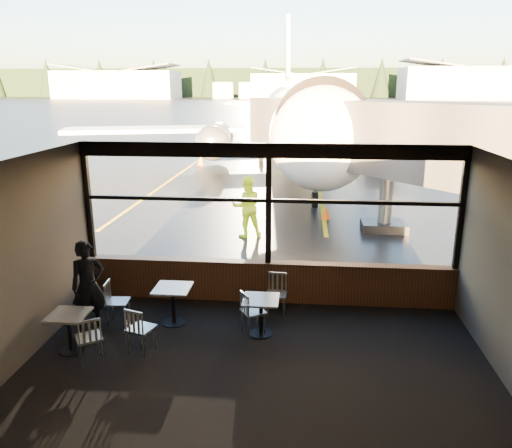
# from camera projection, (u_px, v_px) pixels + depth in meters

# --- Properties ---
(ground_plane) EXTENTS (520.00, 520.00, 0.00)m
(ground_plane) POSITION_uv_depth(u_px,v_px,m) (302.00, 105.00, 126.23)
(ground_plane) COLOR black
(ground_plane) RESTS_ON ground
(carpet_floor) EXTENTS (8.00, 6.00, 0.01)m
(carpet_floor) POSITION_uv_depth(u_px,v_px,m) (255.00, 376.00, 8.22)
(carpet_floor) COLOR black
(carpet_floor) RESTS_ON ground
(ceiling) EXTENTS (8.00, 6.00, 0.04)m
(ceiling) POSITION_uv_depth(u_px,v_px,m) (255.00, 166.00, 7.29)
(ceiling) COLOR #38332D
(ceiling) RESTS_ON ground
(wall_left) EXTENTS (0.04, 6.00, 3.50)m
(wall_left) POSITION_uv_depth(u_px,v_px,m) (11.00, 269.00, 8.12)
(wall_left) COLOR #4F493F
(wall_left) RESTS_ON ground
(wall_back) EXTENTS (8.00, 0.04, 3.50)m
(wall_back) POSITION_uv_depth(u_px,v_px,m) (225.00, 390.00, 4.88)
(wall_back) COLOR #4F493F
(wall_back) RESTS_ON ground
(window_sill) EXTENTS (8.00, 0.28, 0.90)m
(window_sill) POSITION_uv_depth(u_px,v_px,m) (268.00, 282.00, 10.98)
(window_sill) COLOR #522E19
(window_sill) RESTS_ON ground
(window_header) EXTENTS (8.00, 0.18, 0.30)m
(window_header) POSITION_uv_depth(u_px,v_px,m) (269.00, 150.00, 10.21)
(window_header) COLOR black
(window_header) RESTS_ON ground
(mullion_left) EXTENTS (0.12, 0.12, 2.60)m
(mullion_left) POSITION_uv_depth(u_px,v_px,m) (88.00, 201.00, 10.87)
(mullion_left) COLOR black
(mullion_left) RESTS_ON ground
(mullion_centre) EXTENTS (0.12, 0.12, 2.60)m
(mullion_centre) POSITION_uv_depth(u_px,v_px,m) (269.00, 205.00, 10.51)
(mullion_centre) COLOR black
(mullion_centre) RESTS_ON ground
(mullion_right) EXTENTS (0.12, 0.12, 2.60)m
(mullion_right) POSITION_uv_depth(u_px,v_px,m) (462.00, 209.00, 10.16)
(mullion_right) COLOR black
(mullion_right) RESTS_ON ground
(window_transom) EXTENTS (8.00, 0.10, 0.08)m
(window_transom) POSITION_uv_depth(u_px,v_px,m) (269.00, 200.00, 10.49)
(window_transom) COLOR black
(window_transom) RESTS_ON ground
(airliner) EXTENTS (31.27, 36.53, 10.51)m
(airliner) POSITION_uv_depth(u_px,v_px,m) (298.00, 75.00, 29.44)
(airliner) COLOR white
(airliner) RESTS_ON ground_plane
(jet_bridge) EXTENTS (8.71, 10.64, 4.64)m
(jet_bridge) POSITION_uv_depth(u_px,v_px,m) (397.00, 163.00, 15.43)
(jet_bridge) COLOR #28282A
(jet_bridge) RESTS_ON ground_plane
(cafe_table_near) EXTENTS (0.67, 0.67, 0.74)m
(cafe_table_near) POSITION_uv_depth(u_px,v_px,m) (261.00, 317.00, 9.52)
(cafe_table_near) COLOR gray
(cafe_table_near) RESTS_ON carpet_floor
(cafe_table_mid) EXTENTS (0.71, 0.71, 0.78)m
(cafe_table_mid) POSITION_uv_depth(u_px,v_px,m) (173.00, 306.00, 9.96)
(cafe_table_mid) COLOR gray
(cafe_table_mid) RESTS_ON carpet_floor
(cafe_table_left) EXTENTS (0.67, 0.67, 0.74)m
(cafe_table_left) POSITION_uv_depth(u_px,v_px,m) (70.00, 333.00, 8.91)
(cafe_table_left) COLOR #ADA89F
(cafe_table_left) RESTS_ON carpet_floor
(chair_near_w) EXTENTS (0.64, 0.64, 0.86)m
(chair_near_w) POSITION_uv_depth(u_px,v_px,m) (253.00, 312.00, 9.59)
(chair_near_w) COLOR #A8A598
(chair_near_w) RESTS_ON carpet_floor
(chair_near_n) EXTENTS (0.50, 0.50, 0.87)m
(chair_near_n) POSITION_uv_depth(u_px,v_px,m) (276.00, 295.00, 10.37)
(chair_near_n) COLOR #ACA89B
(chair_near_n) RESTS_ON carpet_floor
(chair_mid_s) EXTENTS (0.61, 0.61, 0.89)m
(chair_mid_s) POSITION_uv_depth(u_px,v_px,m) (141.00, 329.00, 8.90)
(chair_mid_s) COLOR #B4B0A3
(chair_mid_s) RESTS_ON carpet_floor
(chair_mid_w) EXTENTS (0.52, 0.52, 0.89)m
(chair_mid_w) POSITION_uv_depth(u_px,v_px,m) (118.00, 302.00, 9.99)
(chair_mid_w) COLOR #B6B0A4
(chair_mid_w) RESTS_ON carpet_floor
(chair_left_s) EXTENTS (0.65, 0.65, 0.86)m
(chair_left_s) POSITION_uv_depth(u_px,v_px,m) (89.00, 338.00, 8.59)
(chair_left_s) COLOR #BCB7AA
(chair_left_s) RESTS_ON carpet_floor
(passenger) EXTENTS (0.77, 0.74, 1.78)m
(passenger) POSITION_uv_depth(u_px,v_px,m) (88.00, 285.00, 9.67)
(passenger) COLOR black
(passenger) RESTS_ON carpet_floor
(ground_crew) EXTENTS (1.11, 0.98, 1.94)m
(ground_crew) POSITION_uv_depth(u_px,v_px,m) (247.00, 207.00, 15.66)
(ground_crew) COLOR #BFF219
(ground_crew) RESTS_ON ground_plane
(cone_nose) EXTENTS (0.35, 0.35, 0.49)m
(cone_nose) POSITION_uv_depth(u_px,v_px,m) (326.00, 212.00, 17.94)
(cone_nose) COLOR #E54707
(cone_nose) RESTS_ON ground_plane
(cone_wing) EXTENTS (0.41, 0.41, 0.57)m
(cone_wing) POSITION_uv_depth(u_px,v_px,m) (201.00, 160.00, 30.24)
(cone_wing) COLOR orange
(cone_wing) RESTS_ON ground_plane
(hangar_left) EXTENTS (45.00, 18.00, 11.00)m
(hangar_left) POSITION_uv_depth(u_px,v_px,m) (118.00, 84.00, 188.68)
(hangar_left) COLOR silver
(hangar_left) RESTS_ON ground_plane
(hangar_mid) EXTENTS (38.00, 15.00, 10.00)m
(hangar_mid) POSITION_uv_depth(u_px,v_px,m) (303.00, 85.00, 187.25)
(hangar_mid) COLOR silver
(hangar_mid) RESTS_ON ground_plane
(hangar_right) EXTENTS (50.00, 20.00, 12.00)m
(hangar_right) POSITION_uv_depth(u_px,v_px,m) (475.00, 82.00, 174.82)
(hangar_right) COLOR silver
(hangar_right) RESTS_ON ground_plane
(fuel_tank_a) EXTENTS (8.00, 8.00, 6.00)m
(fuel_tank_a) POSITION_uv_depth(u_px,v_px,m) (223.00, 91.00, 187.63)
(fuel_tank_a) COLOR silver
(fuel_tank_a) RESTS_ON ground_plane
(fuel_tank_b) EXTENTS (8.00, 8.00, 6.00)m
(fuel_tank_b) POSITION_uv_depth(u_px,v_px,m) (249.00, 91.00, 186.72)
(fuel_tank_b) COLOR silver
(fuel_tank_b) RESTS_ON ground_plane
(fuel_tank_c) EXTENTS (8.00, 8.00, 6.00)m
(fuel_tank_c) POSITION_uv_depth(u_px,v_px,m) (276.00, 91.00, 185.82)
(fuel_tank_c) COLOR silver
(fuel_tank_c) RESTS_ON ground_plane
(treeline) EXTENTS (360.00, 3.00, 12.00)m
(treeline) POSITION_uv_depth(u_px,v_px,m) (303.00, 83.00, 210.97)
(treeline) COLOR black
(treeline) RESTS_ON ground_plane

